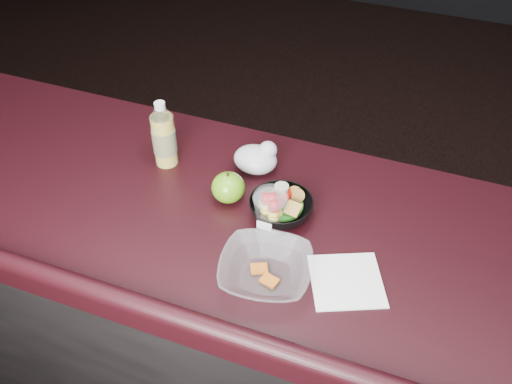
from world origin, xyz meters
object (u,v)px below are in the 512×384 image
lemonade_bottle (164,138)px  takeout_bowl (266,270)px  snack_bowl (280,207)px  fruit_cup (270,208)px  green_apple (228,187)px

lemonade_bottle → takeout_bowl: lemonade_bottle is taller
snack_bowl → takeout_bowl: bearing=-80.3°
fruit_cup → takeout_bowl: 0.17m
takeout_bowl → green_apple: bearing=130.3°
lemonade_bottle → green_apple: bearing=-19.8°
green_apple → fruit_cup: bearing=-23.0°
lemonade_bottle → snack_bowl: lemonade_bottle is taller
green_apple → snack_bowl: 0.15m
green_apple → snack_bowl: bearing=-3.7°
fruit_cup → snack_bowl: fruit_cup is taller
snack_bowl → takeout_bowl: (0.03, -0.20, -0.00)m
snack_bowl → fruit_cup: bearing=-102.4°
lemonade_bottle → green_apple: size_ratio=2.18×
lemonade_bottle → takeout_bowl: bearing=-36.1°
lemonade_bottle → snack_bowl: bearing=-13.7°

